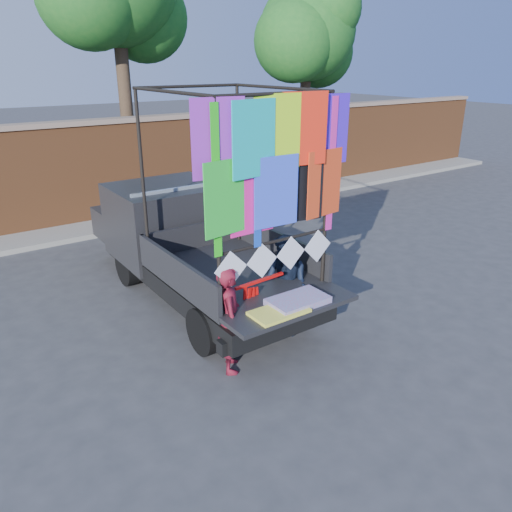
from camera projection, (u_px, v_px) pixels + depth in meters
ground at (272, 322)px, 8.10m from camera, size 90.00×90.00×0.00m
brick_wall at (112, 169)px, 12.95m from camera, size 30.00×0.45×2.61m
curb at (127, 222)px, 12.88m from camera, size 30.00×1.20×0.12m
tree_right at (309, 35)px, 16.57m from camera, size 4.20×3.30×6.62m
pickup_truck at (182, 239)px, 9.11m from camera, size 2.29×5.74×3.61m
woman at (230, 319)px, 6.62m from camera, size 0.57×0.65×1.51m
man at (286, 286)px, 7.54m from camera, size 0.70×0.84×1.57m
streamer_bundle at (255, 294)px, 6.97m from camera, size 0.85×0.10×0.59m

